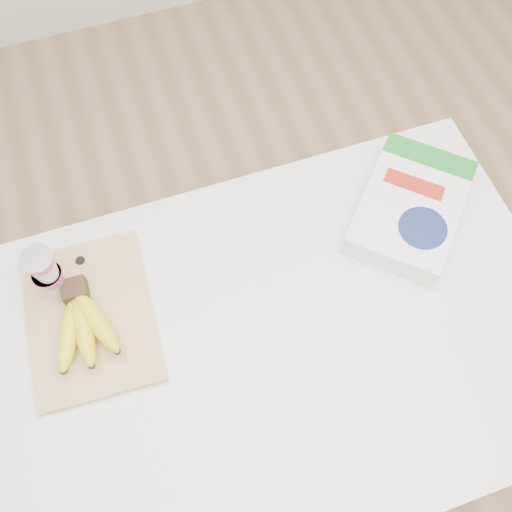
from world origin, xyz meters
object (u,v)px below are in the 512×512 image
at_px(table, 273,390).
at_px(bananas, 82,323).
at_px(cutting_board, 90,317).
at_px(yogurt_stack, 46,273).
at_px(cereal_box, 410,207).

relative_size(table, bananas, 6.08).
bearing_deg(cutting_board, yogurt_stack, 123.93).
distance_m(cutting_board, bananas, 0.04).
distance_m(bananas, cereal_box, 0.71).
height_order(table, bananas, bananas).
bearing_deg(table, yogurt_stack, 148.64).
relative_size(cutting_board, cereal_box, 0.94).
relative_size(bananas, yogurt_stack, 1.34).
bearing_deg(cereal_box, bananas, -134.06).
distance_m(bananas, yogurt_stack, 0.12).
height_order(table, yogurt_stack, yogurt_stack).
height_order(cutting_board, yogurt_stack, yogurt_stack).
distance_m(table, yogurt_stack, 0.69).
bearing_deg(cutting_board, table, -22.19).
xyz_separation_m(table, yogurt_stack, (-0.39, 0.24, 0.52)).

